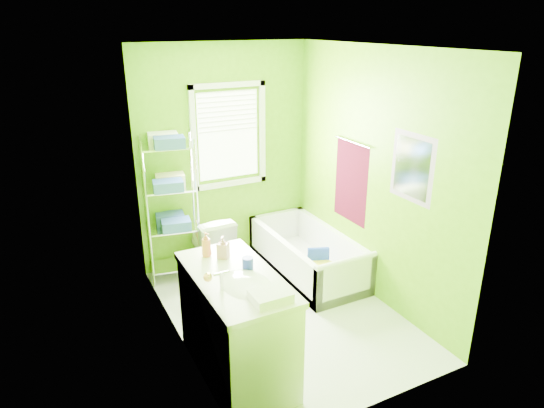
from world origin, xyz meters
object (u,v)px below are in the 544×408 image
toilet (210,244)px  wire_shelf_unit (172,193)px  bathtub (308,260)px  vanity (237,322)px

toilet → wire_shelf_unit: bearing=-12.7°
bathtub → vanity: vanity is taller
bathtub → toilet: 1.17m
toilet → wire_shelf_unit: 0.76m
toilet → vanity: size_ratio=0.61×
toilet → wire_shelf_unit: wire_shelf_unit is taller
bathtub → wire_shelf_unit: bearing=156.4°
vanity → toilet: bearing=77.0°
bathtub → toilet: size_ratio=2.17×
toilet → wire_shelf_unit: (-0.38, 0.08, 0.66)m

